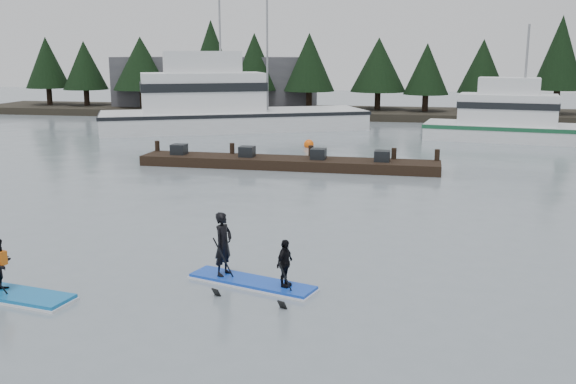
% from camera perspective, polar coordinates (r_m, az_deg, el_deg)
% --- Properties ---
extents(ground, '(160.00, 160.00, 0.00)m').
position_cam_1_polar(ground, '(15.03, -4.32, -8.93)').
color(ground, gray).
rests_on(ground, ground).
extents(far_shore, '(70.00, 8.00, 0.60)m').
position_cam_1_polar(far_shore, '(55.87, 6.96, 6.97)').
color(far_shore, '#2D281E').
rests_on(far_shore, ground).
extents(treeline, '(60.00, 4.00, 8.00)m').
position_cam_1_polar(treeline, '(55.90, 6.95, 6.66)').
color(treeline, black).
rests_on(treeline, ground).
extents(waterfront_building, '(18.00, 6.00, 5.00)m').
position_cam_1_polar(waterfront_building, '(60.25, -6.44, 9.46)').
color(waterfront_building, '#4C4C51').
rests_on(waterfront_building, ground).
extents(fishing_boat_large, '(19.01, 12.39, 10.36)m').
position_cam_1_polar(fishing_boat_large, '(46.11, -5.48, 6.50)').
color(fishing_boat_large, white).
rests_on(fishing_boat_large, ground).
extents(fishing_boat_medium, '(13.41, 5.67, 7.94)m').
position_cam_1_polar(fishing_boat_medium, '(42.86, 20.37, 5.01)').
color(fishing_boat_medium, white).
rests_on(fishing_boat_medium, ground).
extents(floating_dock, '(14.42, 2.27, 0.48)m').
position_cam_1_polar(floating_dock, '(30.76, -0.06, 2.60)').
color(floating_dock, black).
rests_on(floating_dock, ground).
extents(buoy_b, '(0.58, 0.58, 0.58)m').
position_cam_1_polar(buoy_b, '(37.58, 1.86, 4.00)').
color(buoy_b, '#FA5E0C').
rests_on(buoy_b, ground).
extents(buoy_a, '(0.54, 0.54, 0.54)m').
position_cam_1_polar(buoy_a, '(43.50, -11.03, 4.92)').
color(buoy_a, '#FA5E0C').
rests_on(buoy_a, ground).
extents(paddleboard_solo, '(3.59, 1.44, 1.83)m').
position_cam_1_polar(paddleboard_solo, '(16.06, -24.14, -7.05)').
color(paddleboard_solo, '#1269AE').
rests_on(paddleboard_solo, ground).
extents(paddleboard_duo, '(3.25, 1.79, 2.19)m').
position_cam_1_polar(paddleboard_duo, '(15.40, -3.58, -6.17)').
color(paddleboard_duo, blue).
rests_on(paddleboard_duo, ground).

